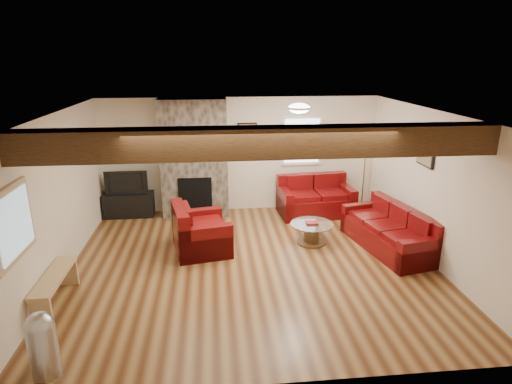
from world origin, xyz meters
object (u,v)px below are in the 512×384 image
Objects in this scene: tv_cabinet at (129,205)px; television at (127,182)px; floor_lamp at (366,150)px; sofa_three at (388,229)px; loveseat at (316,196)px; armchair_red at (201,228)px; coffee_table at (311,233)px.

tv_cabinet is 1.18× the size of television.
tv_cabinet is at bearing -179.78° from floor_lamp.
loveseat reaches higher than sofa_three.
sofa_three is at bearing -23.59° from tv_cabinet.
floor_lamp is (5.21, 0.02, 1.08)m from tv_cabinet.
armchair_red reaches higher than tv_cabinet.
sofa_three is at bearing -15.12° from coffee_table.
television reaches higher than loveseat.
sofa_three is 1.89× the size of tv_cabinet.
sofa_three is 1.37m from coffee_table.
television reaches higher than sofa_three.
sofa_three is 5.38m from television.
loveseat is (-0.88, 1.85, 0.04)m from sofa_three.
floor_lamp is at bearing 0.22° from television.
coffee_table is 2.67m from floor_lamp.
coffee_table is at bearing -98.50° from armchair_red.
tv_cabinet is (-4.92, 2.15, -0.12)m from sofa_three.
loveseat reaches higher than tv_cabinet.
loveseat is 1.57m from coffee_table.
floor_lamp is at bearing 0.22° from tv_cabinet.
armchair_red reaches higher than loveseat.
coffee_table is at bearing -26.43° from television.
floor_lamp reaches higher than coffee_table.
sofa_three is at bearing -97.54° from floor_lamp.
tv_cabinet is at bearing 153.57° from coffee_table.
sofa_three is 2.39m from floor_lamp.
coffee_table is (-1.31, 0.35, -0.19)m from sofa_three.
floor_lamp reaches higher than television.
floor_lamp is at bearing -73.24° from armchair_red.
sofa_three is 1.26× the size of floor_lamp.
loveseat is at bearing -164.66° from floor_lamp.
television is 0.57× the size of floor_lamp.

